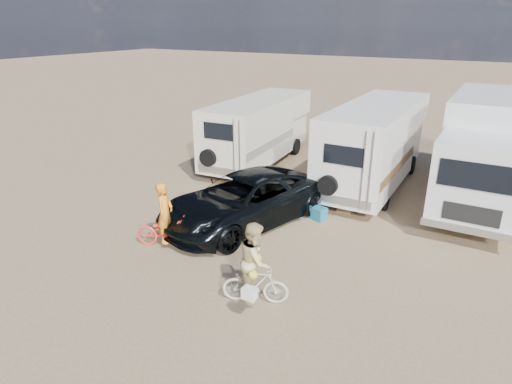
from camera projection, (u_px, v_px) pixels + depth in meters
The scene contains 12 objects.
ground at pixel (296, 260), 11.56m from camera, with size 140.00×140.00×0.00m, color #977B5A.
rv_main at pixel (375, 146), 16.33m from camera, with size 2.31×7.18×3.08m, color silver, non-canonical shape.
rv_left at pixel (258, 132), 19.01m from camera, with size 2.19×6.75×2.80m, color beige, non-canonical shape.
box_truck at pixel (486, 153), 14.54m from camera, with size 2.59×7.61×3.59m, color silver, non-canonical shape.
dark_suv at pixel (244, 200), 13.43m from camera, with size 2.55×5.53×1.54m, color black.
bike_man at pixel (167, 232), 12.10m from camera, with size 0.62×1.76×0.93m, color red.
bike_woman at pixel (255, 285), 9.70m from camera, with size 0.42×1.49×0.90m, color #BCBC9F.
rider_man at pixel (165, 219), 11.95m from camera, with size 0.62×0.41×1.70m, color orange.
rider_woman at pixel (255, 268), 9.54m from camera, with size 0.86×0.67×1.76m, color #D7C182.
bike_parked at pixel (489, 216), 13.13m from camera, with size 0.59×1.68×0.88m, color #262927.
cooler at pixel (318, 213), 13.90m from camera, with size 0.51×0.37×0.40m, color #1E6587.
crate at pixel (347, 206), 14.51m from camera, with size 0.48×0.48×0.38m, color olive.
Camera 1 is at (4.10, -9.30, 5.88)m, focal length 30.81 mm.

